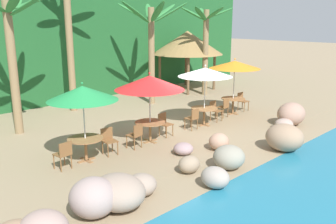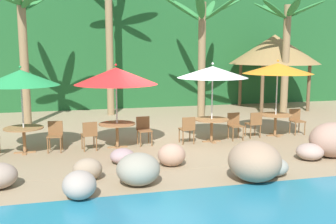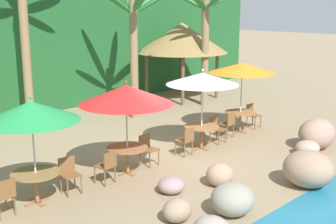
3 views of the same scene
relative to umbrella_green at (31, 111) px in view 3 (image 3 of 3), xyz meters
The scene contains 23 objects.
ground_plane 4.63m from the umbrella_green, ahead, with size 120.00×120.00×0.00m, color #937F60.
terrace_deck 4.63m from the umbrella_green, ahead, with size 18.00×5.20×0.01m.
foliage_backdrop 9.90m from the umbrella_green, 65.43° to the left, with size 28.00×2.40×6.00m.
rock_seawall 4.13m from the umbrella_green, 56.64° to the right, with size 12.78×3.06×0.96m.
umbrella_green is the anchor object (origin of this frame).
dining_table_green 1.54m from the umbrella_green, 90.00° to the right, with size 1.10×1.10×0.74m.
chair_green_seaward 1.85m from the umbrella_green, ahead, with size 0.47×0.47×0.87m.
chair_green_inland 1.85m from the umbrella_green, 168.66° to the right, with size 0.46×0.46×0.87m.
umbrella_red 2.65m from the umbrella_green, ahead, with size 2.46×2.46×2.52m.
dining_table_red 3.07m from the umbrella_green, ahead, with size 1.10×1.10×0.74m.
chair_red_seaward 3.86m from the umbrella_green, ahead, with size 0.45×0.45×0.87m.
chair_red_inland 2.46m from the umbrella_green, ahead, with size 0.47×0.48×0.87m.
umbrella_white 5.67m from the umbrella_green, ahead, with size 2.22×2.22×2.53m.
dining_table_white 5.88m from the umbrella_green, ahead, with size 1.10×1.10×0.74m.
chair_white_seaward 6.72m from the umbrella_green, ahead, with size 0.43×0.44×0.87m.
chair_white_inland 5.10m from the umbrella_green, ahead, with size 0.44×0.45×0.87m.
umbrella_orange 8.09m from the umbrella_green, ahead, with size 2.33×2.33×2.59m.
dining_table_orange 8.24m from the umbrella_green, ahead, with size 1.10×1.10×0.74m.
chair_orange_seaward 9.09m from the umbrella_green, ahead, with size 0.42×0.43×0.87m.
chair_orange_inland 7.43m from the umbrella_green, ahead, with size 0.44×0.45×0.87m.
palm_tree_third 8.44m from the umbrella_green, 33.58° to the left, with size 3.73×3.53×5.16m.
palm_tree_fourth 11.51m from the umbrella_green, 21.41° to the left, with size 3.02×3.02×4.99m.
palapa_hut 12.62m from the umbrella_green, 28.29° to the left, with size 4.36×4.36×3.61m.
Camera 3 is at (-8.72, -8.82, 4.40)m, focal length 48.26 mm.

